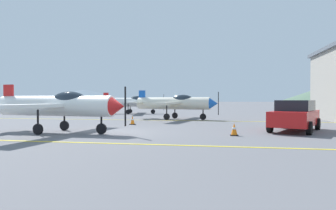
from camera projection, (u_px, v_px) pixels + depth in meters
ground_plane at (115, 133)px, 14.96m from camera, size 400.00×400.00×0.00m
apron_line_near at (83, 143)px, 11.45m from camera, size 80.00×0.16×0.01m
apron_line_far at (155, 120)px, 23.74m from camera, size 80.00×0.16×0.01m
airplane_near at (60, 105)px, 14.87m from camera, size 7.12×8.18×2.44m
airplane_mid at (176, 103)px, 24.97m from camera, size 7.14×8.17×2.44m
airplane_far at (133, 102)px, 34.64m from camera, size 7.14×8.16×2.44m
car_sedan at (295, 115)px, 15.65m from camera, size 3.36×4.66×1.62m
traffic_cone_front at (234, 129)px, 13.70m from camera, size 0.36×0.36×0.59m
traffic_cone_side at (133, 120)px, 19.71m from camera, size 0.36×0.36×0.59m
hill_left at (84, 96)px, 159.16m from camera, size 60.81×60.81×6.78m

